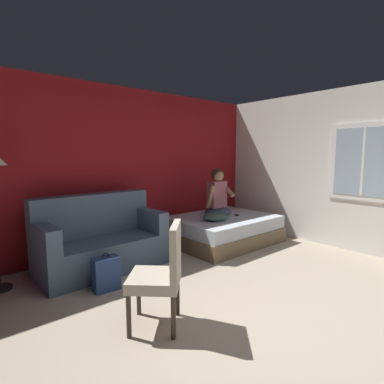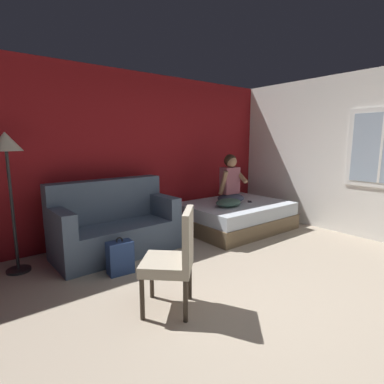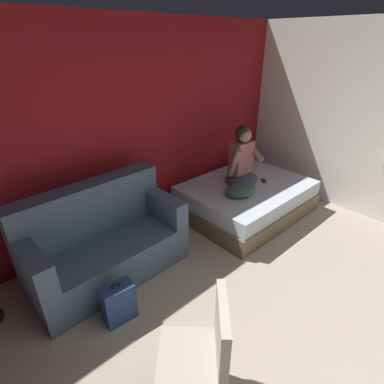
% 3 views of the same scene
% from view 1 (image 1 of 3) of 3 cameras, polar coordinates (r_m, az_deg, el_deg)
% --- Properties ---
extents(ground_plane, '(40.00, 40.00, 0.00)m').
position_cam_1_polar(ground_plane, '(3.09, 15.14, -24.32)').
color(ground_plane, tan).
extents(wall_back_accent, '(10.95, 0.16, 2.70)m').
position_cam_1_polar(wall_back_accent, '(5.12, -15.00, 4.09)').
color(wall_back_accent, maroon).
rests_on(wall_back_accent, ground).
extents(bed, '(1.88, 1.44, 0.48)m').
position_cam_1_polar(bed, '(5.56, 5.89, -7.11)').
color(bed, brown).
rests_on(bed, ground).
extents(couch, '(1.73, 0.88, 1.04)m').
position_cam_1_polar(couch, '(4.45, -17.03, -8.93)').
color(couch, '#47566B').
rests_on(couch, ground).
extents(side_chair, '(0.65, 0.65, 0.98)m').
position_cam_1_polar(side_chair, '(2.86, -5.78, -14.84)').
color(side_chair, '#382D23').
rests_on(side_chair, ground).
extents(person_seated, '(0.54, 0.47, 0.88)m').
position_cam_1_polar(person_seated, '(5.48, 4.89, -0.91)').
color(person_seated, '#383D51').
rests_on(person_seated, bed).
extents(backpack, '(0.31, 0.25, 0.46)m').
position_cam_1_polar(backpack, '(3.82, -16.10, -14.78)').
color(backpack, navy).
rests_on(backpack, ground).
extents(throw_pillow, '(0.49, 0.38, 0.14)m').
position_cam_1_polar(throw_pillow, '(5.15, 4.56, -4.66)').
color(throw_pillow, '#385147').
rests_on(throw_pillow, bed).
extents(cell_phone, '(0.15, 0.15, 0.01)m').
position_cam_1_polar(cell_phone, '(5.63, 8.53, -4.38)').
color(cell_phone, black).
rests_on(cell_phone, bed).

